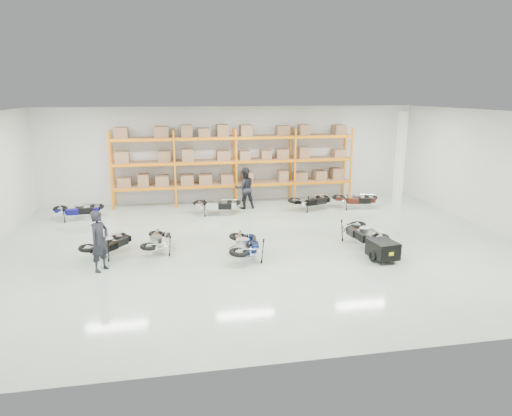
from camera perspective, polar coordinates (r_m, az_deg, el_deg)
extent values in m
plane|color=#B6CBBA|center=(15.81, 0.67, -4.71)|extent=(18.00, 18.00, 0.00)
plane|color=white|center=(14.96, 0.72, 11.80)|extent=(18.00, 18.00, 0.00)
plane|color=silver|center=(22.05, -2.85, 6.73)|extent=(18.00, 0.00, 18.00)
plane|color=silver|center=(8.70, 9.69, -5.42)|extent=(18.00, 0.00, 18.00)
plane|color=silver|center=(19.11, 28.28, 3.86)|extent=(0.00, 14.00, 14.00)
cube|color=orange|center=(21.12, -17.73, 4.36)|extent=(0.08, 0.08, 3.50)
cube|color=orange|center=(22.00, -17.46, 4.76)|extent=(0.08, 0.08, 3.50)
cube|color=orange|center=(20.95, -10.10, 4.74)|extent=(0.08, 0.08, 3.50)
cube|color=orange|center=(21.83, -10.13, 5.12)|extent=(0.08, 0.08, 3.50)
cube|color=orange|center=(21.14, -2.47, 5.04)|extent=(0.08, 0.08, 3.50)
cube|color=orange|center=(22.03, -2.80, 5.41)|extent=(0.08, 0.08, 3.50)
cube|color=orange|center=(21.71, 4.90, 5.24)|extent=(0.08, 0.08, 3.50)
cube|color=orange|center=(22.57, 4.30, 5.60)|extent=(0.08, 0.08, 3.50)
cube|color=orange|center=(22.60, 11.79, 5.35)|extent=(0.08, 0.08, 3.50)
cube|color=orange|center=(23.43, 10.97, 5.70)|extent=(0.08, 0.08, 3.50)
cube|color=orange|center=(21.14, -13.80, 2.29)|extent=(2.70, 0.08, 0.12)
cube|color=orange|center=(22.02, -13.68, 2.77)|extent=(2.70, 0.08, 0.12)
cube|color=#95704D|center=(21.57, -13.75, 2.72)|extent=(2.68, 0.88, 0.02)
cube|color=#95704D|center=(21.52, -13.78, 3.32)|extent=(2.40, 0.70, 0.44)
cube|color=orange|center=(21.15, -6.21, 2.63)|extent=(2.70, 0.08, 0.12)
cube|color=orange|center=(22.03, -6.39, 3.10)|extent=(2.70, 0.08, 0.12)
cube|color=#95704D|center=(21.58, -6.30, 3.05)|extent=(2.68, 0.88, 0.02)
cube|color=#95704D|center=(21.54, -6.32, 3.65)|extent=(2.40, 0.70, 0.44)
cube|color=orange|center=(21.53, 1.25, 2.92)|extent=(2.70, 0.08, 0.12)
cube|color=orange|center=(22.40, 0.78, 3.37)|extent=(2.70, 0.08, 0.12)
cube|color=#95704D|center=(21.95, 1.01, 3.33)|extent=(2.68, 0.88, 0.02)
cube|color=#95704D|center=(21.91, 1.02, 3.92)|extent=(2.40, 0.70, 0.44)
cube|color=orange|center=(22.26, 8.34, 3.15)|extent=(2.70, 0.08, 0.12)
cube|color=orange|center=(23.10, 7.62, 3.58)|extent=(2.70, 0.08, 0.12)
cube|color=#95704D|center=(22.67, 7.98, 3.54)|extent=(2.68, 0.88, 0.02)
cube|color=#95704D|center=(22.63, 8.00, 4.11)|extent=(2.40, 0.70, 0.44)
cube|color=orange|center=(20.95, -13.98, 5.23)|extent=(2.70, 0.08, 0.12)
cube|color=orange|center=(21.83, -13.85, 5.60)|extent=(2.70, 0.08, 0.12)
cube|color=#95704D|center=(21.38, -13.92, 5.60)|extent=(2.68, 0.88, 0.02)
cube|color=#95704D|center=(21.35, -13.96, 6.21)|extent=(2.40, 0.70, 0.44)
cube|color=orange|center=(20.96, -6.29, 5.58)|extent=(2.70, 0.08, 0.12)
cube|color=orange|center=(21.85, -6.47, 5.93)|extent=(2.70, 0.08, 0.12)
cube|color=#95704D|center=(21.39, -6.38, 5.94)|extent=(2.68, 0.88, 0.02)
cube|color=#95704D|center=(21.36, -6.40, 6.55)|extent=(2.40, 0.70, 0.44)
cube|color=orange|center=(21.34, 1.27, 5.81)|extent=(2.70, 0.08, 0.12)
cube|color=orange|center=(22.22, 0.79, 6.15)|extent=(2.70, 0.08, 0.12)
cube|color=#95704D|center=(21.77, 1.03, 6.17)|extent=(2.68, 0.88, 0.02)
cube|color=#95704D|center=(21.74, 1.03, 6.77)|extent=(2.40, 0.70, 0.44)
cube|color=orange|center=(22.08, 8.44, 5.95)|extent=(2.70, 0.08, 0.12)
cube|color=orange|center=(22.92, 7.71, 6.28)|extent=(2.70, 0.08, 0.12)
cube|color=#95704D|center=(22.49, 8.08, 6.29)|extent=(2.68, 0.88, 0.02)
cube|color=#95704D|center=(22.46, 8.10, 6.88)|extent=(2.40, 0.70, 0.44)
cube|color=orange|center=(20.81, -14.16, 8.22)|extent=(2.70, 0.08, 0.12)
cube|color=orange|center=(21.70, -14.02, 8.47)|extent=(2.70, 0.08, 0.12)
cube|color=#95704D|center=(21.25, -14.10, 8.53)|extent=(2.68, 0.88, 0.02)
cube|color=#95704D|center=(21.23, -14.14, 9.15)|extent=(2.40, 0.70, 0.44)
cube|color=orange|center=(20.82, -6.37, 8.57)|extent=(2.70, 0.08, 0.12)
cube|color=orange|center=(21.72, -6.55, 8.80)|extent=(2.70, 0.08, 0.12)
cube|color=#95704D|center=(21.26, -6.47, 8.87)|extent=(2.68, 0.88, 0.02)
cube|color=#95704D|center=(21.24, -6.48, 9.49)|extent=(2.40, 0.70, 0.44)
cube|color=orange|center=(21.21, 1.28, 8.76)|extent=(2.70, 0.08, 0.12)
cube|color=orange|center=(22.09, 0.80, 8.98)|extent=(2.70, 0.08, 0.12)
cube|color=#95704D|center=(21.64, 1.04, 9.05)|extent=(2.68, 0.88, 0.02)
cube|color=#95704D|center=(21.62, 1.04, 9.66)|extent=(2.40, 0.70, 0.44)
cube|color=orange|center=(21.95, 8.54, 8.79)|extent=(2.70, 0.08, 0.12)
cube|color=orange|center=(22.80, 7.81, 9.02)|extent=(2.70, 0.08, 0.12)
cube|color=#95704D|center=(22.37, 8.17, 9.09)|extent=(2.68, 0.88, 0.02)
cube|color=#95704D|center=(22.35, 8.20, 9.67)|extent=(2.40, 0.70, 0.44)
cube|color=white|center=(17.44, 17.42, 4.07)|extent=(0.25, 0.25, 4.50)
cube|color=black|center=(14.85, 15.57, -4.98)|extent=(0.83, 1.00, 0.53)
cube|color=yellow|center=(14.46, 16.36, -5.56)|extent=(0.15, 0.04, 0.11)
torus|color=black|center=(14.76, 14.24, -5.79)|extent=(0.08, 0.36, 0.36)
torus|color=black|center=(15.07, 16.78, -5.55)|extent=(0.08, 0.36, 0.36)
cylinder|color=black|center=(15.37, 14.58, -4.07)|extent=(0.15, 0.86, 0.04)
imported|color=black|center=(14.14, -18.96, -3.93)|extent=(0.73, 0.80, 1.83)
imported|color=black|center=(20.60, -1.41, 2.50)|extent=(0.99, 0.81, 1.88)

